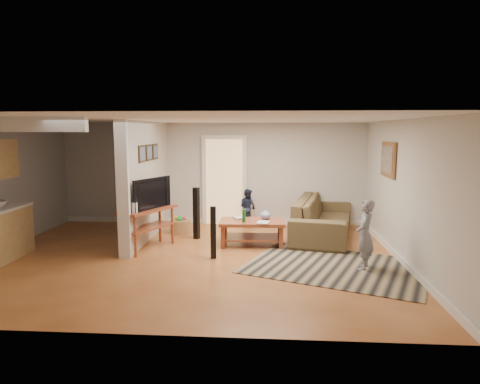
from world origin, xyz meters
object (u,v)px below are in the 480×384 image
tv_console (148,212)px  toy_basket (180,226)px  speaker_left (213,232)px  toddler (248,226)px  coffee_table (253,226)px  child (364,269)px  speaker_right (196,213)px  sofa (323,235)px

tv_console → toy_basket: bearing=100.1°
speaker_left → toddler: speaker_left is taller
coffee_table → child: bearing=-36.5°
speaker_right → sofa: bearing=32.0°
child → speaker_right: bearing=-101.7°
coffee_table → toy_basket: (-1.69, 0.91, -0.23)m
toy_basket → toddler: 1.71m
tv_console → speaker_right: size_ratio=1.23×
sofa → tv_console: size_ratio=2.08×
toy_basket → tv_console: bearing=-104.1°
speaker_right → tv_console: bearing=-110.3°
speaker_right → child: size_ratio=0.95×
speaker_right → child: 3.69m
toy_basket → child: bearing=-32.9°
child → toy_basket: bearing=-104.2°
speaker_left → child: size_ratio=0.81×
tv_console → speaker_left: tv_console is taller
toy_basket → child: child is taller
speaker_left → toddler: size_ratio=1.05×
sofa → tv_console: bearing=122.7°
coffee_table → tv_console: 2.10m
sofa → speaker_right: size_ratio=2.57×
tv_console → child: (3.94, -0.97, -0.74)m
tv_console → toddler: size_ratio=1.50×
child → toddler: 3.79m
coffee_table → speaker_left: 1.19m
tv_console → child: bearing=10.3°
speaker_left → child: bearing=-24.1°
sofa → toy_basket: sofa is taller
sofa → coffee_table: bearing=132.7°
sofa → toddler: (-1.71, 0.82, 0.00)m
sofa → toy_basket: 3.20m
sofa → toy_basket: bearing=101.7°
speaker_left → speaker_right: (-0.54, 1.40, 0.08)m
speaker_left → speaker_right: speaker_right is taller
coffee_table → toddler: (-0.20, 1.73, -0.40)m
coffee_table → child: 2.41m
toy_basket → child: 4.29m
speaker_left → speaker_right: size_ratio=0.86×
coffee_table → speaker_right: 1.31m
coffee_table → toddler: bearing=96.5°
sofa → tv_console: 3.86m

